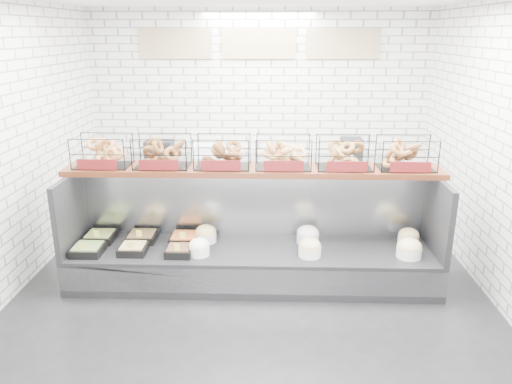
{
  "coord_description": "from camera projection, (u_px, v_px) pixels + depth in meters",
  "views": [
    {
      "loc": [
        0.21,
        -4.72,
        2.67
      ],
      "look_at": [
        0.04,
        0.45,
        1.0
      ],
      "focal_mm": 35.0,
      "sensor_mm": 36.0,
      "label": 1
    }
  ],
  "objects": [
    {
      "name": "prep_counter",
      "position": [
        257.0,
        185.0,
        7.49
      ],
      "size": [
        4.0,
        0.6,
        1.2
      ],
      "color": "#93969B",
      "rests_on": "ground"
    },
    {
      "name": "ground",
      "position": [
        251.0,
        294.0,
        5.32
      ],
      "size": [
        5.5,
        5.5,
        0.0
      ],
      "primitive_type": "plane",
      "color": "black",
      "rests_on": "ground"
    },
    {
      "name": "display_case",
      "position": [
        252.0,
        252.0,
        5.55
      ],
      "size": [
        4.0,
        0.9,
        1.2
      ],
      "color": "black",
      "rests_on": "ground"
    },
    {
      "name": "room_shell",
      "position": [
        253.0,
        92.0,
        5.26
      ],
      "size": [
        5.02,
        5.51,
        3.01
      ],
      "color": "white",
      "rests_on": "ground"
    },
    {
      "name": "bagel_shelf",
      "position": [
        253.0,
        156.0,
        5.39
      ],
      "size": [
        4.1,
        0.5,
        0.4
      ],
      "color": "#40190D",
      "rests_on": "display_case"
    }
  ]
}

